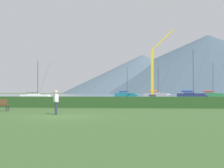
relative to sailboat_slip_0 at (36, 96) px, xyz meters
The scene contains 12 objects.
ground_plane 50.18m from the sailboat_slip_0, 69.54° to the right, with size 1000.00×1000.00×0.00m, color #3D602D.
harbor_water 91.69m from the sailboat_slip_0, 78.97° to the left, with size 320.00×246.00×0.00m, color gray.
hedge_line 40.05m from the sailboat_slip_0, 64.03° to the right, with size 80.00×1.20×1.08m, color #284C23.
sailboat_slip_0 is the anchor object (origin of this frame).
sailboat_slip_4 45.35m from the sailboat_slip_0, 51.33° to the left, with size 8.96×4.90×9.68m.
sailboat_slip_5 42.10m from the sailboat_slip_0, 28.83° to the left, with size 8.88×3.91×13.16m.
sailboat_slip_7 59.39m from the sailboat_slip_0, 38.91° to the left, with size 8.65×3.29×11.14m.
sailboat_slip_11 45.25m from the sailboat_slip_0, 66.50° to the left, with size 8.57×4.36×10.12m.
person_seated_viewer 48.61m from the sailboat_slip_0, 69.74° to the right, with size 0.36×0.57×1.65m.
dock_crane 38.51m from the sailboat_slip_0, 45.14° to the left, with size 7.56×2.00×20.45m.
distant_hill_west_ridge 339.60m from the sailboat_slip_0, 71.40° to the left, with size 320.75×320.75×71.69m, color #425666.
distant_hill_east_ridge 295.21m from the sailboat_slip_0, 84.64° to the left, with size 186.28×186.28×44.95m, color #4C6070.
Camera 1 is at (4.82, -19.07, 1.52)m, focal length 49.67 mm.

